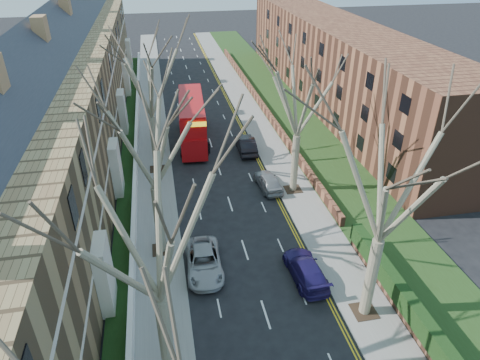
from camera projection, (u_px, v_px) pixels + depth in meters
pavement_left at (152, 125)px, 49.46m from camera, size 3.00×102.00×0.12m
pavement_right at (253, 117)px, 51.46m from camera, size 3.00×102.00×0.12m
terrace_left at (62, 109)px, 38.64m from camera, size 9.70×78.00×13.60m
flats_right at (335, 63)px, 54.30m from camera, size 13.97×54.00×10.00m
front_wall_left at (136, 152)px, 42.11m from camera, size 0.30×78.00×1.00m
grass_verge_right at (289, 114)px, 52.17m from camera, size 6.00×102.00×0.06m
tree_left_mid at (151, 222)px, 16.74m from camera, size 10.50×10.50×14.71m
tree_left_far at (149, 129)px, 25.38m from camera, size 10.15×10.15×14.22m
tree_left_dist at (146, 69)px, 35.40m from camera, size 10.50×10.50×14.71m
tree_right_mid at (393, 171)px, 20.34m from camera, size 10.50×10.50×14.71m
tree_right_far at (300, 87)px, 32.38m from camera, size 10.15×10.15×14.22m
double_decker_bus at (192, 122)px, 44.63m from camera, size 3.29×11.10×4.59m
car_left_far at (204, 262)px, 27.99m from camera, size 2.46×5.07×1.39m
car_right_near at (306, 269)px, 27.37m from camera, size 2.11×4.80×1.37m
car_right_mid at (268, 181)px, 37.01m from camera, size 1.98×4.27×1.41m
car_right_far at (246, 144)px, 43.26m from camera, size 1.79×4.76×1.55m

